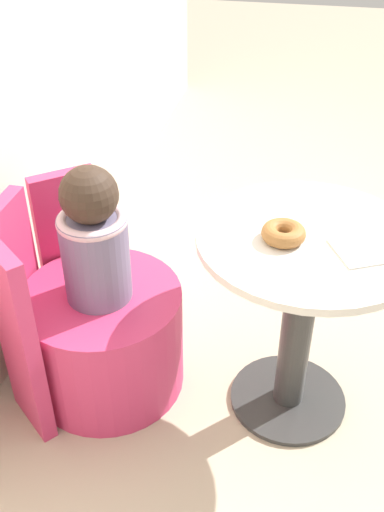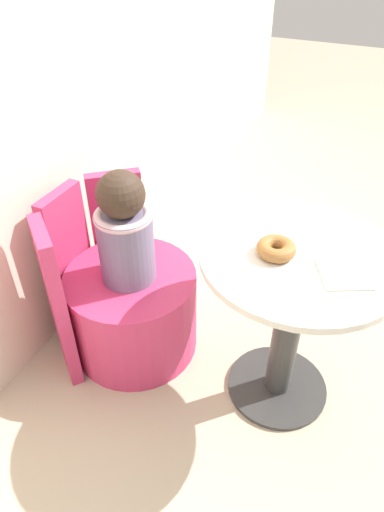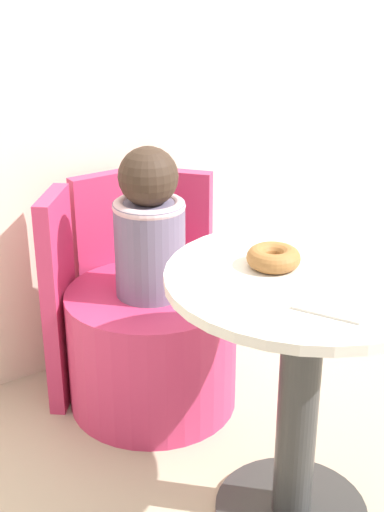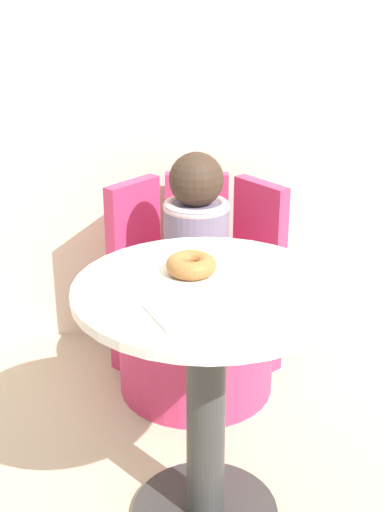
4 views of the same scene
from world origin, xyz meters
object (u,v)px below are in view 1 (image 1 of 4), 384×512
object	(u,v)px
tub_chair	(105,338)
donut	(284,233)
round_table	(301,295)
child_figure	(94,239)

from	to	relation	value
tub_chair	donut	distance (m)	0.78
round_table	child_figure	bearing A→B (deg)	92.74
child_figure	donut	size ratio (longest dim) A/B	3.67
round_table	child_figure	distance (m)	0.67
donut	round_table	bearing A→B (deg)	-61.63
round_table	donut	size ratio (longest dim) A/B	5.52
round_table	donut	bearing A→B (deg)	118.37
round_table	child_figure	xyz separation A→B (m)	(-0.03, 0.65, 0.14)
round_table	tub_chair	size ratio (longest dim) A/B	1.29
tub_chair	donut	bearing A→B (deg)	-90.85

